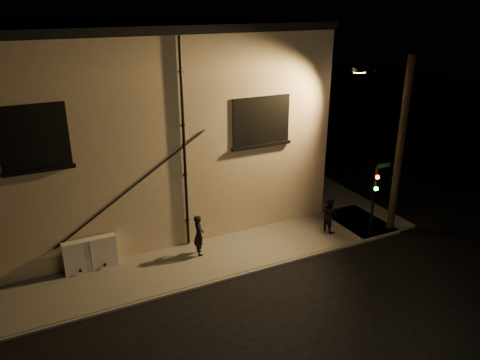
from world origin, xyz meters
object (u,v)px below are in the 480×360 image
pedestrian_a (199,235)px  streetlamp_pole (398,143)px  pedestrian_b (329,215)px  traffic_signal (373,190)px  utility_cabinet (90,254)px

pedestrian_a → streetlamp_pole: size_ratio=0.22×
pedestrian_a → pedestrian_b: bearing=-88.9°
streetlamp_pole → traffic_signal: bearing=-170.3°
utility_cabinet → streetlamp_pole: 13.12m
pedestrian_b → traffic_signal: (1.28, -1.12, 1.34)m
utility_cabinet → traffic_signal: bearing=-12.7°
utility_cabinet → pedestrian_a: (4.06, -0.74, 0.21)m
streetlamp_pole → pedestrian_a: bearing=169.6°
traffic_signal → utility_cabinet: bearing=167.3°
pedestrian_b → pedestrian_a: bearing=75.7°
utility_cabinet → pedestrian_b: 9.98m
utility_cabinet → traffic_signal: traffic_signal is taller
traffic_signal → streetlamp_pole: size_ratio=0.41×
pedestrian_a → pedestrian_b: pedestrian_a is taller
utility_cabinet → traffic_signal: 11.54m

